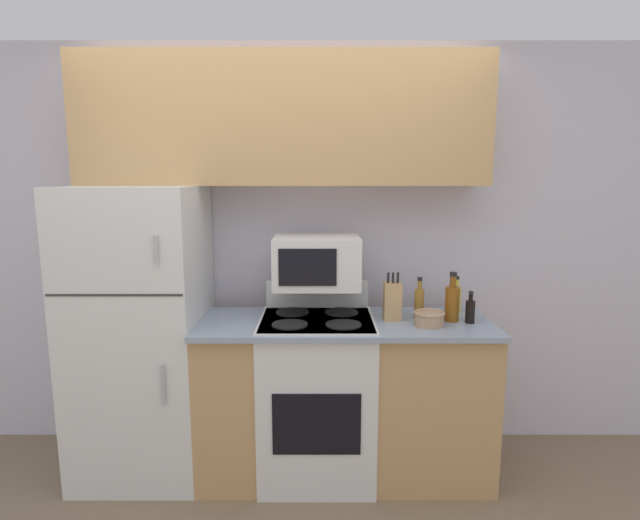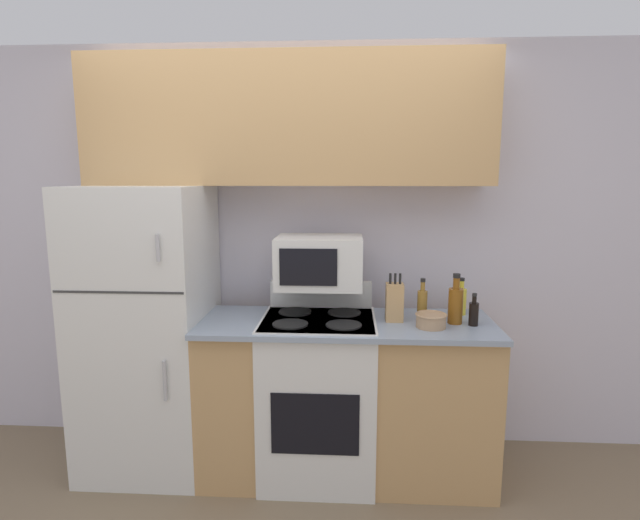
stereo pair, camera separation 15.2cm
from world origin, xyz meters
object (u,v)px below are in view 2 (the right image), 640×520
stove (318,394)px  bottle_soy_sauce (474,313)px  refrigerator (148,329)px  bottle_vinegar (422,304)px  bottle_whiskey (455,304)px  microwave (319,262)px  knife_block (394,302)px  bowl (431,320)px  bottle_cooking_spray (461,300)px

stove → bottle_soy_sauce: bottle_soy_sauce is taller
refrigerator → bottle_vinegar: bearing=-1.0°
refrigerator → bottle_whiskey: refrigerator is taller
stove → microwave: (-0.00, 0.10, 0.77)m
bottle_whiskey → knife_block: bearing=175.2°
knife_block → bottle_vinegar: bearing=10.5°
stove → bottle_soy_sauce: size_ratio=6.15×
microwave → bottle_vinegar: microwave is taller
knife_block → bottle_vinegar: size_ratio=1.14×
microwave → bottle_whiskey: microwave is taller
bottle_vinegar → knife_block: bearing=-169.5°
knife_block → bottle_vinegar: (0.16, 0.03, -0.02)m
bowl → bottle_cooking_spray: (0.22, 0.27, 0.05)m
bowl → bottle_whiskey: (0.15, 0.09, 0.07)m
knife_block → bottle_whiskey: bearing=-4.8°
refrigerator → bottle_cooking_spray: bearing=3.1°
microwave → knife_block: (0.43, -0.08, -0.21)m
bowl → bottle_cooking_spray: size_ratio=0.77×
bottle_vinegar → refrigerator: bearing=179.0°
bottle_cooking_spray → bottle_soy_sauce: size_ratio=1.22×
refrigerator → bottle_cooking_spray: (1.86, 0.10, 0.18)m
stove → bowl: 0.79m
microwave → bottle_vinegar: 0.63m
stove → microwave: bearing=90.5°
bowl → stove: bearing=171.0°
bowl → bottle_vinegar: bottle_vinegar is taller
bottle_whiskey → bottle_cooking_spray: bearing=68.8°
bottle_cooking_spray → stove: bearing=-168.2°
bowl → bottle_soy_sauce: size_ratio=0.94×
bottle_cooking_spray → bottle_whiskey: bearing=-111.2°
bottle_soy_sauce → refrigerator: bearing=176.3°
refrigerator → microwave: bearing=1.2°
bowl → bottle_soy_sauce: bottle_soy_sauce is taller
microwave → bottle_vinegar: bearing=-4.8°
bottle_cooking_spray → bottle_whiskey: (-0.07, -0.19, 0.02)m
refrigerator → knife_block: size_ratio=6.15×
stove → bottle_vinegar: bottle_vinegar is taller
knife_block → bottle_cooking_spray: size_ratio=1.25×
stove → bottle_whiskey: 0.94m
stove → bottle_whiskey: (0.76, -0.01, 0.56)m
refrigerator → knife_block: refrigerator is taller
microwave → refrigerator: bearing=-178.8°
knife_block → bottle_whiskey: (0.33, -0.03, 0.00)m
stove → bottle_whiskey: size_ratio=3.95×
refrigerator → microwave: (1.03, 0.02, 0.41)m
bottle_whiskey → bottle_soy_sauce: bearing=-22.1°
microwave → bottle_cooking_spray: size_ratio=2.23×
microwave → bottle_cooking_spray: microwave is taller
microwave → bottle_whiskey: 0.80m
knife_block → bowl: (0.19, -0.11, -0.07)m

